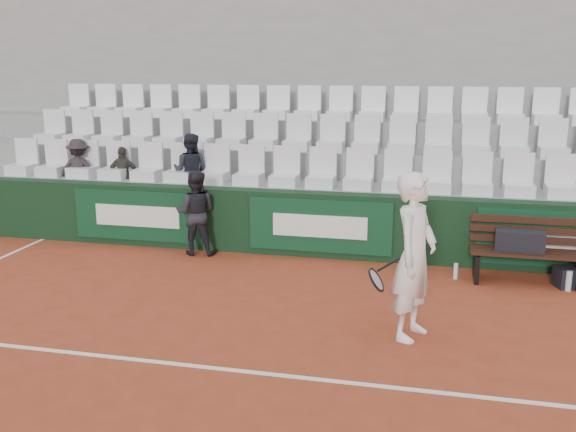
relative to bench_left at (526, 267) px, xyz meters
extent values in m
plane|color=#9F3E24|center=(-2.74, -3.36, -0.23)|extent=(80.00, 80.00, 0.00)
cube|color=white|center=(-2.74, -3.36, -0.22)|extent=(18.00, 0.06, 0.01)
cube|color=black|center=(-2.74, 0.64, 0.28)|extent=(18.00, 0.30, 1.00)
cube|color=#0C381E|center=(-5.94, 0.47, 0.30)|extent=(2.20, 0.04, 0.82)
cube|color=#0C381E|center=(-2.94, 0.47, 0.30)|extent=(2.20, 0.04, 0.82)
cube|color=#0C381E|center=(0.46, 0.47, 0.30)|extent=(2.20, 0.04, 0.82)
cube|color=#969694|center=(-2.74, 1.27, 0.28)|extent=(18.00, 0.95, 1.00)
cube|color=gray|center=(-2.74, 2.22, 0.50)|extent=(18.00, 0.95, 1.45)
cube|color=gray|center=(-2.74, 3.17, 0.72)|extent=(18.00, 0.95, 1.90)
cube|color=gray|center=(-2.74, 3.79, 1.98)|extent=(18.00, 0.30, 4.40)
cube|color=silver|center=(-2.74, 1.09, 1.09)|extent=(11.90, 0.44, 0.63)
cube|color=silver|center=(-2.74, 2.04, 1.54)|extent=(11.90, 0.44, 0.63)
cube|color=white|center=(-2.74, 2.99, 1.99)|extent=(11.90, 0.44, 0.63)
cube|color=#33190F|center=(0.00, 0.00, 0.00)|extent=(1.50, 0.56, 0.45)
cube|color=black|center=(-0.10, 0.01, 0.36)|extent=(0.67, 0.34, 0.28)
cube|color=black|center=(0.60, -0.02, -0.09)|extent=(0.52, 0.40, 0.28)
cylinder|color=silver|center=(-0.92, -0.04, -0.11)|extent=(0.06, 0.06, 0.22)
cylinder|color=silver|center=(0.52, -0.21, -0.09)|extent=(0.08, 0.08, 0.28)
imported|color=white|center=(-1.45, -2.13, 0.69)|extent=(0.64, 0.78, 1.83)
torus|color=black|center=(-1.85, -2.13, 0.40)|extent=(0.19, 0.30, 0.26)
cylinder|color=black|center=(-1.72, -2.13, 0.58)|extent=(0.26, 0.03, 0.20)
imported|color=black|center=(-4.88, 0.30, 0.44)|extent=(0.71, 0.59, 1.33)
imported|color=#282025|center=(-7.35, 1.14, 1.33)|extent=(0.80, 0.59, 1.11)
imported|color=#36312B|center=(-6.50, 1.14, 1.27)|extent=(0.62, 0.36, 0.99)
imported|color=black|center=(-5.27, 1.14, 1.40)|extent=(0.63, 0.50, 1.25)
camera|label=1|loc=(-1.31, -8.85, 2.72)|focal=40.00mm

